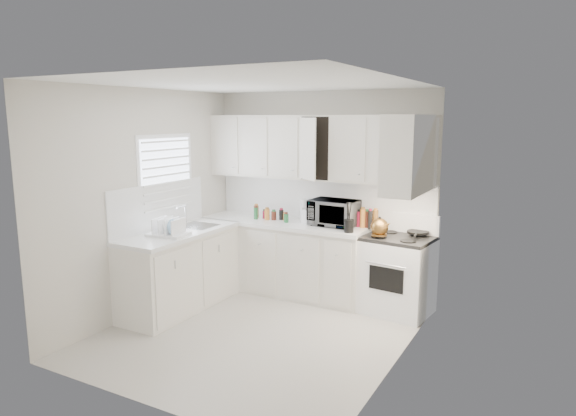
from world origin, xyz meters
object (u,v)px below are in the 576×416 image
Objects in this scene: stove at (398,264)px; utensil_crock at (349,217)px; microwave at (334,210)px; rice_cooker at (310,215)px; tea_kettle at (380,226)px; dish_rack at (168,226)px.

utensil_crock is at bearing -152.51° from stove.
utensil_crock is at bearing -39.22° from microwave.
tea_kettle is at bearing -4.89° from rice_cooker.
dish_rack is (-2.09, -1.18, 0.01)m from tea_kettle.
microwave is at bearing 11.23° from rice_cooker.
utensil_crock is (0.63, -0.25, 0.08)m from rice_cooker.
microwave is 0.42m from utensil_crock.
stove is at bearing 22.28° from dish_rack.
utensil_crock is at bearing -160.89° from tea_kettle.
dish_rack is at bearing -138.99° from tea_kettle.
rice_cooker is 0.51× the size of dish_rack.
dish_rack is (-1.11, -1.39, 0.01)m from rice_cooker.
utensil_crock is at bearing 24.86° from dish_rack.
utensil_crock is (-0.36, -0.05, 0.08)m from tea_kettle.
dish_rack reaches higher than tea_kettle.
microwave is (-0.85, 0.07, 0.56)m from stove.
dish_rack is (-1.74, -1.13, -0.07)m from utensil_crock.
rice_cooker is at bearing 43.20° from dish_rack.
microwave reaches higher than stove.
tea_kettle reaches higher than rice_cooker.
rice_cooker is 1.77m from dish_rack.
rice_cooker is at bearing 179.74° from tea_kettle.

